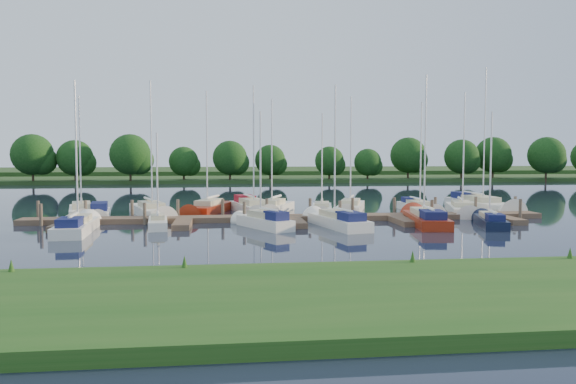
{
  "coord_description": "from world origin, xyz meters",
  "views": [
    {
      "loc": [
        -5.2,
        -34.61,
        5.2
      ],
      "look_at": [
        -0.19,
        8.0,
        2.2
      ],
      "focal_mm": 35.0,
      "sensor_mm": 36.0,
      "label": 1
    }
  ],
  "objects": [
    {
      "name": "sailboat_s_2",
      "position": [
        -2.38,
        3.88,
        0.34
      ],
      "size": [
        3.86,
        6.19,
        8.49
      ],
      "rotation": [
        0.0,
        0.0,
        0.46
      ],
      "color": "white",
      "rests_on": "ground"
    },
    {
      "name": "near_bank",
      "position": [
        0.0,
        -16.0,
        0.25
      ],
      "size": [
        90.0,
        10.0,
        0.5
      ],
      "primitive_type": "cube",
      "color": "#1D4C15",
      "rests_on": "ground"
    },
    {
      "name": "sailboat_s_0",
      "position": [
        -14.67,
        3.17,
        0.32
      ],
      "size": [
        2.3,
        8.09,
        10.3
      ],
      "rotation": [
        0.0,
        0.0,
        0.06
      ],
      "color": "white",
      "rests_on": "ground"
    },
    {
      "name": "far_shore",
      "position": [
        0.0,
        75.0,
        0.3
      ],
      "size": [
        180.0,
        30.0,
        0.6
      ],
      "primitive_type": "cube",
      "color": "#254119",
      "rests_on": "ground"
    },
    {
      "name": "sailboat_n_4",
      "position": [
        -2.64,
        13.66,
        0.34
      ],
      "size": [
        3.75,
        8.9,
        11.35
      ],
      "rotation": [
        0.0,
        0.0,
        3.37
      ],
      "color": "white",
      "rests_on": "ground"
    },
    {
      "name": "sailboat_s_1",
      "position": [
        -9.68,
        5.0,
        0.27
      ],
      "size": [
        1.71,
        5.29,
        6.91
      ],
      "rotation": [
        0.0,
        0.0,
        0.11
      ],
      "color": "white",
      "rests_on": "ground"
    },
    {
      "name": "sailboat_n_9",
      "position": [
        15.12,
        10.94,
        0.27
      ],
      "size": [
        3.97,
        8.42,
        10.64
      ],
      "rotation": [
        0.0,
        0.0,
        2.85
      ],
      "color": "white",
      "rests_on": "ground"
    },
    {
      "name": "sailboat_n_3",
      "position": [
        -6.4,
        14.11,
        0.28
      ],
      "size": [
        4.21,
        8.47,
        10.87
      ],
      "rotation": [
        0.0,
        0.0,
        2.81
      ],
      "color": "maroon",
      "rests_on": "ground"
    },
    {
      "name": "sailboat_s_3",
      "position": [
        2.8,
        3.9,
        0.33
      ],
      "size": [
        3.41,
        8.14,
        10.37
      ],
      "rotation": [
        0.0,
        0.0,
        0.23
      ],
      "color": "white",
      "rests_on": "ground"
    },
    {
      "name": "sailboat_n_0",
      "position": [
        -16.57,
        12.28,
        0.28
      ],
      "size": [
        3.4,
        7.91,
        10.18
      ],
      "rotation": [
        0.0,
        0.0,
        3.38
      ],
      "color": "white",
      "rests_on": "ground"
    },
    {
      "name": "sailboat_n_5",
      "position": [
        -0.87,
        13.51,
        0.28
      ],
      "size": [
        4.28,
        7.8,
        10.22
      ],
      "rotation": [
        0.0,
        0.0,
        2.75
      ],
      "color": "white",
      "rests_on": "ground"
    },
    {
      "name": "mooring_pilings",
      "position": [
        0.0,
        8.43,
        0.6
      ],
      "size": [
        38.24,
        2.84,
        2.0
      ],
      "color": "#473D33",
      "rests_on": "ground"
    },
    {
      "name": "dock",
      "position": [
        0.0,
        7.31,
        0.2
      ],
      "size": [
        40.0,
        6.0,
        0.4
      ],
      "color": "brown",
      "rests_on": "ground"
    },
    {
      "name": "sailboat_n_10",
      "position": [
        18.49,
        14.58,
        0.34
      ],
      "size": [
        2.92,
        10.65,
        13.41
      ],
      "rotation": [
        0.0,
        0.0,
        3.19
      ],
      "color": "white",
      "rests_on": "ground"
    },
    {
      "name": "distant_hill",
      "position": [
        0.0,
        100.0,
        0.7
      ],
      "size": [
        220.0,
        40.0,
        1.4
      ],
      "primitive_type": "cube",
      "color": "#2B4D21",
      "rests_on": "ground"
    },
    {
      "name": "ground",
      "position": [
        0.0,
        0.0,
        0.0
      ],
      "size": [
        260.0,
        260.0,
        0.0
      ],
      "primitive_type": "plane",
      "color": "black",
      "rests_on": "ground"
    },
    {
      "name": "sailboat_n_7",
      "position": [
        6.0,
        13.52,
        0.28
      ],
      "size": [
        3.98,
        8.19,
        10.47
      ],
      "rotation": [
        0.0,
        0.0,
        2.83
      ],
      "color": "white",
      "rests_on": "ground"
    },
    {
      "name": "sailboat_s_5",
      "position": [
        13.72,
        3.07,
        0.31
      ],
      "size": [
        3.1,
        6.6,
        8.45
      ],
      "rotation": [
        0.0,
        0.0,
        -0.29
      ],
      "color": "black",
      "rests_on": "ground"
    },
    {
      "name": "sailboat_s_4",
      "position": [
        9.44,
        4.47,
        0.33
      ],
      "size": [
        3.21,
        8.96,
        11.27
      ],
      "rotation": [
        0.0,
        0.0,
        -0.15
      ],
      "color": "maroon",
      "rests_on": "ground"
    },
    {
      "name": "motorboat",
      "position": [
        -15.11,
        12.05,
        0.32
      ],
      "size": [
        2.27,
        5.48,
        1.47
      ],
      "rotation": [
        0.0,
        0.0,
        3.3
      ],
      "color": "white",
      "rests_on": "ground"
    },
    {
      "name": "sailboat_n_2",
      "position": [
        -11.04,
        12.65,
        0.28
      ],
      "size": [
        4.49,
        9.05,
        11.5
      ],
      "rotation": [
        0.0,
        0.0,
        3.47
      ],
      "color": "white",
      "rests_on": "ground"
    },
    {
      "name": "sailboat_n_6",
      "position": [
        3.33,
        12.89,
        0.27
      ],
      "size": [
        2.7,
        7.05,
        8.89
      ],
      "rotation": [
        0.0,
        0.0,
        2.96
      ],
      "color": "white",
      "rests_on": "ground"
    },
    {
      "name": "treeline",
      "position": [
        -4.53,
        62.14,
        4.13
      ],
      "size": [
        146.19,
        9.65,
        8.31
      ],
      "color": "#38281C",
      "rests_on": "ground"
    },
    {
      "name": "sailboat_n_8",
      "position": [
        12.0,
        13.0,
        0.31
      ],
      "size": [
        2.01,
        7.84,
        9.95
      ],
      "rotation": [
        0.0,
        0.0,
        3.12
      ],
      "color": "white",
      "rests_on": "ground"
    }
  ]
}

